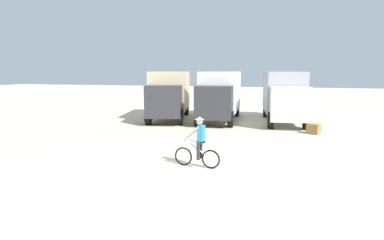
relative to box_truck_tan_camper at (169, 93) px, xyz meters
name	(u,v)px	position (x,y,z in m)	size (l,w,h in m)	color
ground_plane	(149,166)	(3.12, -11.45, -1.87)	(120.00, 120.00, 0.00)	beige
box_truck_tan_camper	(169,93)	(0.00, 0.00, 0.00)	(3.60, 7.07, 3.35)	#CCB78E
box_truck_white_box	(220,93)	(3.58, 0.22, 0.00)	(2.70, 6.86, 3.35)	white
box_truck_grey_hauler	(284,94)	(7.85, 0.52, 0.00)	(3.02, 6.95, 3.35)	#9E9EA3
cyclist_orange_shirt	(198,144)	(4.86, -11.09, -1.03)	(1.72, 0.52, 1.82)	black
supply_crate	(314,129)	(9.43, -3.41, -1.60)	(0.63, 0.59, 0.54)	olive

